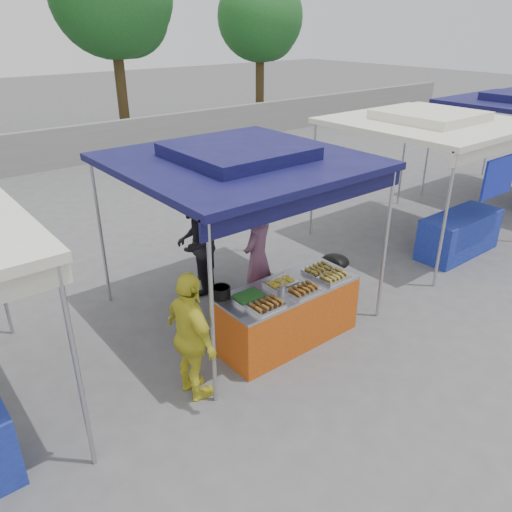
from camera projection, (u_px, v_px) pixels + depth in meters
ground_plane at (282, 336)px, 7.16m from camera, size 80.00×80.00×0.00m
back_wall at (35, 152)px, 14.65m from camera, size 40.00×0.25×1.20m
main_canopy at (239, 160)px, 6.82m from camera, size 3.20×3.20×2.57m
neighbor_stall_right at (442, 166)px, 9.42m from camera, size 3.20×3.20×2.57m
tree_2 at (115, 0)px, 16.26m from camera, size 3.98×3.98×6.84m
tree_3 at (262, 21)px, 20.27m from camera, size 3.51×3.45×5.93m
vendor_table at (288, 314)px, 6.90m from camera, size 2.00×0.80×0.85m
food_tray_fl at (267, 305)px, 6.22m from camera, size 0.42×0.30×0.07m
food_tray_fm at (303, 290)px, 6.56m from camera, size 0.42×0.30×0.07m
food_tray_fr at (333, 277)px, 6.90m from camera, size 0.42×0.30×0.07m
food_tray_bl at (249, 297)px, 6.40m from camera, size 0.42×0.30×0.07m
food_tray_bm at (281, 283)px, 6.75m from camera, size 0.42×0.30×0.07m
food_tray_br at (319, 270)px, 7.10m from camera, size 0.42×0.30×0.07m
cooking_pot at (221, 292)px, 6.45m from camera, size 0.25×0.25×0.14m
skewer_cup at (283, 289)px, 6.54m from camera, size 0.09×0.09×0.11m
wok_burner at (334, 273)px, 7.97m from camera, size 0.45×0.45×0.76m
crate_left at (236, 319)px, 7.27m from camera, size 0.55×0.38×0.33m
crate_right at (278, 304)px, 7.68m from camera, size 0.50×0.35×0.30m
crate_stacked at (279, 287)px, 7.56m from camera, size 0.46×0.32×0.28m
vendor_woman at (258, 258)px, 7.51m from camera, size 0.74×0.63×1.72m
helper_man at (195, 243)px, 7.97m from camera, size 1.08×1.07×1.76m
customer_person at (191, 338)px, 5.71m from camera, size 0.42×0.97×1.63m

